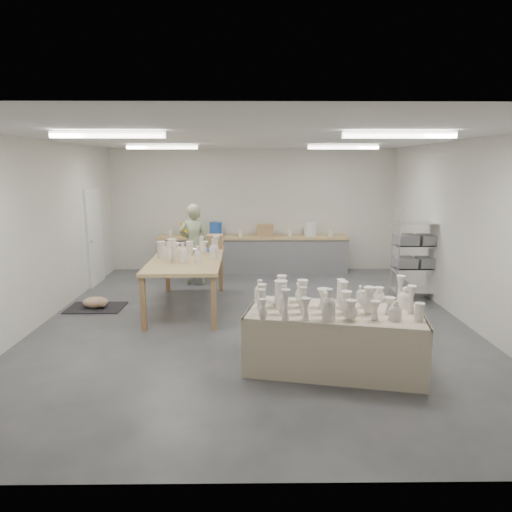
{
  "coord_description": "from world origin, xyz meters",
  "views": [
    {
      "loc": [
        -0.04,
        -7.31,
        2.55
      ],
      "look_at": [
        0.04,
        0.36,
        1.05
      ],
      "focal_mm": 32.0,
      "sensor_mm": 36.0,
      "label": 1
    }
  ],
  "objects_px": {
    "work_table": "(190,257)",
    "potter": "(194,244)",
    "red_stool": "(196,270)",
    "drying_table": "(333,336)"
  },
  "relations": [
    {
      "from": "work_table",
      "to": "potter",
      "type": "distance_m",
      "value": 1.61
    },
    {
      "from": "potter",
      "to": "red_stool",
      "type": "xyz_separation_m",
      "value": [
        -0.0,
        0.27,
        -0.63
      ]
    },
    {
      "from": "drying_table",
      "to": "red_stool",
      "type": "height_order",
      "value": "drying_table"
    },
    {
      "from": "drying_table",
      "to": "potter",
      "type": "bearing_deg",
      "value": 129.59
    },
    {
      "from": "drying_table",
      "to": "potter",
      "type": "relative_size",
      "value": 1.32
    },
    {
      "from": "work_table",
      "to": "red_stool",
      "type": "relative_size",
      "value": 7.77
    },
    {
      "from": "work_table",
      "to": "potter",
      "type": "xyz_separation_m",
      "value": [
        -0.11,
        1.61,
        -0.04
      ]
    },
    {
      "from": "red_stool",
      "to": "potter",
      "type": "bearing_deg",
      "value": -90.0
    },
    {
      "from": "drying_table",
      "to": "red_stool",
      "type": "xyz_separation_m",
      "value": [
        -2.28,
        4.57,
        -0.16
      ]
    },
    {
      "from": "potter",
      "to": "red_stool",
      "type": "height_order",
      "value": "potter"
    }
  ]
}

